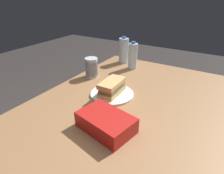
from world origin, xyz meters
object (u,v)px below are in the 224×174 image
dining_table (121,126)px  chip_bag (106,122)px  sandwich (112,87)px  water_bottle_spare (124,50)px  plastic_cup_stack (92,68)px  water_bottle_tall (133,56)px  paper_plate (112,94)px

dining_table → chip_bag: bearing=4.9°
dining_table → sandwich: (-0.10, -0.12, 0.15)m
water_bottle_spare → sandwich: bearing=21.8°
chip_bag → plastic_cup_stack: (-0.41, -0.38, 0.03)m
sandwich → water_bottle_spare: water_bottle_spare is taller
chip_bag → water_bottle_spare: (-0.78, -0.34, 0.06)m
water_bottle_tall → plastic_cup_stack: 0.33m
paper_plate → plastic_cup_stack: plastic_cup_stack is taller
sandwich → plastic_cup_stack: bearing=-120.8°
water_bottle_spare → water_bottle_tall: bearing=54.8°
chip_bag → water_bottle_tall: 0.73m
paper_plate → water_bottle_tall: 0.45m
paper_plate → sandwich: size_ratio=1.31×
sandwich → chip_bag: 0.29m
sandwich → water_bottle_tall: (-0.43, -0.09, 0.04)m
paper_plate → sandwich: 0.05m
dining_table → chip_bag: size_ratio=6.41×
paper_plate → water_bottle_spare: (-0.51, -0.20, 0.09)m
dining_table → water_bottle_tall: size_ratio=7.27×
dining_table → paper_plate: (-0.11, -0.12, 0.11)m
chip_bag → water_bottle_spare: 0.85m
water_bottle_tall → plastic_cup_stack: bearing=-30.3°
sandwich → dining_table: bearing=48.3°
paper_plate → plastic_cup_stack: (-0.15, -0.25, 0.06)m
plastic_cup_stack → water_bottle_spare: size_ratio=0.63×
paper_plate → chip_bag: chip_bag is taller
plastic_cup_stack → paper_plate: bearing=59.6°
sandwich → chip_bag: (0.26, 0.13, -0.02)m
sandwich → plastic_cup_stack: 0.29m
paper_plate → water_bottle_tall: (-0.43, -0.08, 0.09)m
paper_plate → water_bottle_spare: water_bottle_spare is taller
paper_plate → sandwich: (0.00, 0.00, 0.05)m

